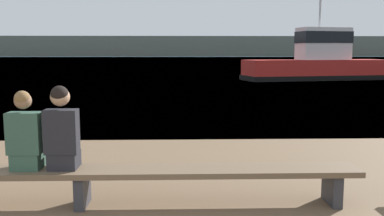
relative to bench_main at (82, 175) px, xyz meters
name	(u,v)px	position (x,y,z in m)	size (l,w,h in m)	color
water_surface	(177,58)	(0.51, 123.96, -0.38)	(240.00, 240.00, 0.00)	#5684A3
far_shoreline	(178,46)	(0.51, 188.85, 3.98)	(600.00, 12.00, 8.73)	#4C4C42
bench_main	(82,175)	(0.00, 0.00, 0.00)	(6.80, 0.52, 0.47)	brown
person_left	(25,135)	(-0.66, 0.00, 0.51)	(0.39, 0.36, 0.96)	#2D4C3D
person_right	(62,131)	(-0.22, 0.00, 0.56)	(0.39, 0.37, 1.02)	black
tugboat_red	(318,63)	(10.63, 23.82, 0.72)	(10.37, 4.72, 6.45)	red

